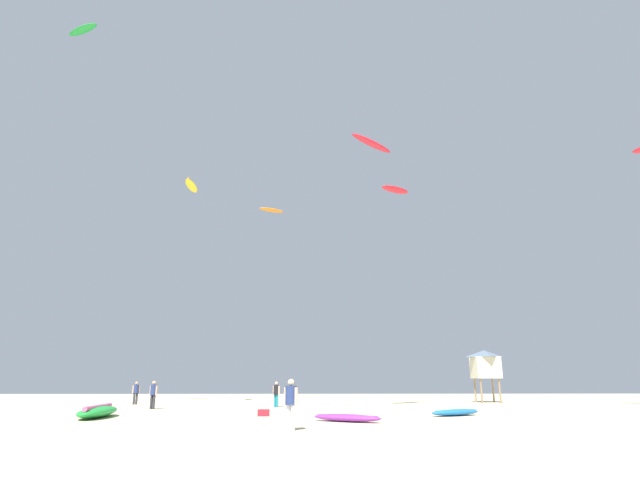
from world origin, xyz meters
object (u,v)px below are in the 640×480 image
person_left (276,392)px  kite_aloft_5 (395,190)px  person_midground (136,391)px  kite_aloft_1 (372,143)px  lifeguard_tower (485,364)px  kite_aloft_4 (191,186)px  person_right (153,393)px  person_foreground (291,400)px  kite_grounded_mid (455,412)px  kite_grounded_near (347,417)px  kite_aloft_0 (272,210)px  kite_grounded_far (98,411)px  cooler_box (264,413)px  kite_aloft_2 (83,30)px

person_left → kite_aloft_5: (8.54, -0.13, 14.50)m
person_midground → kite_aloft_1: kite_aloft_1 is taller
person_midground → lifeguard_tower: size_ratio=0.40×
person_left → lifeguard_tower: lifeguard_tower is taller
person_left → lifeguard_tower: bearing=146.2°
kite_aloft_4 → kite_aloft_5: kite_aloft_4 is taller
kite_aloft_4 → person_midground: bearing=163.7°
person_left → person_right: 7.83m
person_foreground → kite_aloft_4: size_ratio=0.59×
kite_grounded_mid → kite_aloft_1: bearing=129.7°
person_left → kite_grounded_near: 13.37m
kite_grounded_near → lifeguard_tower: bearing=56.8°
kite_aloft_0 → kite_grounded_far: bearing=-102.3°
person_foreground → lifeguard_tower: (15.36, 23.94, 2.05)m
kite_grounded_near → kite_grounded_far: kite_grounded_far is taller
person_right → kite_grounded_near: 15.49m
person_foreground → cooler_box: bearing=46.7°
person_midground → person_right: (3.18, -6.67, 0.03)m
person_midground → kite_aloft_0: 24.50m
kite_aloft_5 → person_midground: bearing=166.5°
cooler_box → kite_aloft_4: size_ratio=0.19×
lifeguard_tower → kite_aloft_5: bearing=-138.3°
kite_aloft_0 → kite_aloft_5: bearing=-59.3°
person_left → kite_aloft_2: 30.87m
kite_grounded_near → kite_grounded_mid: (5.70, 3.70, -0.00)m
person_left → kite_grounded_mid: size_ratio=0.52×
person_midground → person_right: person_right is taller
kite_aloft_2 → kite_grounded_far: bearing=-47.4°
person_foreground → kite_aloft_5: size_ratio=0.69×
person_right → kite_aloft_1: kite_aloft_1 is taller
person_left → kite_aloft_1: size_ratio=0.47×
kite_grounded_mid → kite_aloft_5: bearing=95.2°
person_left → cooler_box: bearing=32.2°
person_right → kite_grounded_near: (11.20, -10.67, -0.80)m
kite_grounded_far → kite_aloft_5: kite_aloft_5 is taller
person_left → kite_aloft_1: (6.16, -5.26, 15.71)m
person_midground → kite_aloft_4: size_ratio=0.56×
person_foreground → kite_grounded_mid: size_ratio=0.55×
person_right → kite_grounded_near: size_ratio=0.54×
kite_grounded_near → cooler_box: kite_grounded_near is taller
kite_grounded_far → kite_aloft_0: kite_aloft_0 is taller
person_right → kite_aloft_4: kite_aloft_4 is taller
kite_aloft_4 → kite_aloft_1: bearing=-32.9°
cooler_box → kite_aloft_4: (-7.36, 12.62, 16.89)m
person_left → kite_grounded_near: bearing=48.9°
kite_aloft_2 → kite_aloft_4: size_ratio=1.03×
kite_grounded_far → kite_aloft_4: bearing=88.5°
person_midground → kite_aloft_1: 25.03m
person_midground → kite_aloft_0: size_ratio=0.55×
kite_aloft_2 → person_left: bearing=6.5°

